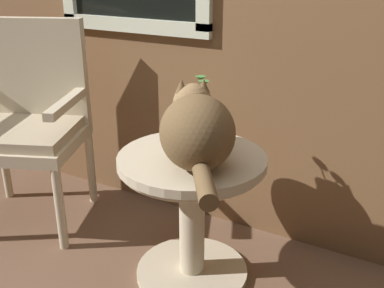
{
  "coord_description": "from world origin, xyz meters",
  "views": [
    {
      "loc": [
        1.05,
        -1.21,
        1.28
      ],
      "look_at": [
        0.24,
        0.22,
        0.62
      ],
      "focal_mm": 42.73,
      "sensor_mm": 36.0,
      "label": 1
    }
  ],
  "objects_px": {
    "wicker_chair": "(27,115)",
    "cat": "(197,129)",
    "pewter_vase_with_ivy": "(204,122)",
    "wicker_side_table": "(192,197)"
  },
  "relations": [
    {
      "from": "wicker_chair",
      "to": "cat",
      "type": "height_order",
      "value": "wicker_chair"
    },
    {
      "from": "wicker_side_table",
      "to": "wicker_chair",
      "type": "xyz_separation_m",
      "value": [
        -0.98,
        0.05,
        0.17
      ]
    },
    {
      "from": "wicker_side_table",
      "to": "wicker_chair",
      "type": "distance_m",
      "value": 1.0
    },
    {
      "from": "wicker_side_table",
      "to": "cat",
      "type": "distance_m",
      "value": 0.34
    },
    {
      "from": "wicker_chair",
      "to": "pewter_vase_with_ivy",
      "type": "height_order",
      "value": "wicker_chair"
    },
    {
      "from": "wicker_chair",
      "to": "cat",
      "type": "xyz_separation_m",
      "value": [
        1.04,
        -0.12,
        0.15
      ]
    },
    {
      "from": "pewter_vase_with_ivy",
      "to": "wicker_side_table",
      "type": "bearing_deg",
      "value": -79.15
    },
    {
      "from": "wicker_chair",
      "to": "wicker_side_table",
      "type": "bearing_deg",
      "value": -3.09
    },
    {
      "from": "cat",
      "to": "pewter_vase_with_ivy",
      "type": "xyz_separation_m",
      "value": [
        -0.09,
        0.22,
        -0.05
      ]
    },
    {
      "from": "cat",
      "to": "pewter_vase_with_ivy",
      "type": "relative_size",
      "value": 2.06
    }
  ]
}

